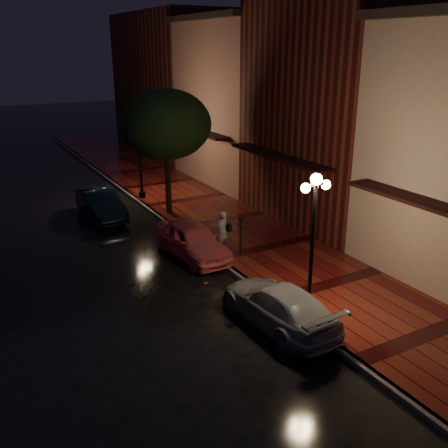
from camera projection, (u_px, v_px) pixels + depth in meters
ground at (218, 262)px, 18.89m from camera, size 120.00×120.00×0.00m
sidewalk at (267, 249)px, 19.90m from camera, size 4.50×60.00×0.15m
curb at (218, 260)px, 18.87m from camera, size 0.25×60.00×0.15m
storefront_mid at (335, 99)px, 21.90m from camera, size 5.00×8.00×11.00m
storefront_far at (241, 105)px, 28.81m from camera, size 5.00×8.00×9.00m
storefront_extra at (171, 85)px, 36.86m from camera, size 5.00×12.00×10.00m
streetlamp_near at (313, 238)px, 14.07m from camera, size 0.96×0.36×4.31m
streetlamp_far at (140, 151)px, 25.58m from camera, size 0.96×0.36×4.31m
street_tree at (166, 127)px, 22.67m from camera, size 4.16×4.16×5.80m
pink_car at (193, 240)px, 19.12m from camera, size 1.83×4.08×1.36m
navy_car at (101, 204)px, 23.51m from camera, size 1.45×4.16×1.37m
silver_car at (279, 305)px, 14.45m from camera, size 1.92×4.34×1.24m
woman_with_umbrella at (222, 214)px, 19.22m from camera, size 0.90×0.92×2.17m
parking_meter at (241, 231)px, 19.00m from camera, size 0.17×0.15×1.49m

